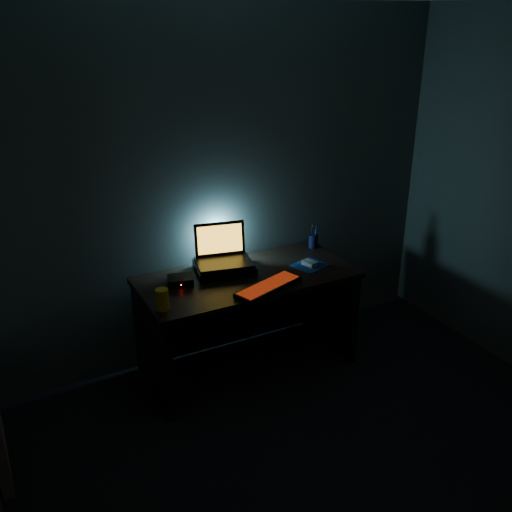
{
  "coord_description": "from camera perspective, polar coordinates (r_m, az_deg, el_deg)",
  "views": [
    {
      "loc": [
        -1.6,
        -1.57,
        2.43
      ],
      "look_at": [
        0.04,
        1.57,
        0.91
      ],
      "focal_mm": 40.0,
      "sensor_mm": 36.0,
      "label": 1
    }
  ],
  "objects": [
    {
      "name": "juice_glass",
      "position": [
        3.52,
        -9.36,
        -4.31
      ],
      "size": [
        0.09,
        0.09,
        0.14
      ],
      "primitive_type": "cylinder",
      "rotation": [
        0.0,
        0.0,
        -0.09
      ],
      "color": "#DDAB0B",
      "rests_on": "desk"
    },
    {
      "name": "desk",
      "position": [
        4.1,
        -1.17,
        -4.92
      ],
      "size": [
        1.5,
        0.7,
        0.75
      ],
      "color": "black",
      "rests_on": "ground"
    },
    {
      "name": "room",
      "position": [
        2.53,
        15.93,
        -5.49
      ],
      "size": [
        3.5,
        4.0,
        2.5
      ],
      "color": "black",
      "rests_on": "ground"
    },
    {
      "name": "laptop",
      "position": [
        4.0,
        -3.38,
        0.3
      ],
      "size": [
        0.43,
        0.35,
        0.26
      ],
      "rotation": [
        0.0,
        0.0,
        -0.21
      ],
      "color": "black",
      "rests_on": "riser"
    },
    {
      "name": "mousepad",
      "position": [
        4.1,
        5.37,
        -0.94
      ],
      "size": [
        0.27,
        0.25,
        0.0
      ],
      "primitive_type": "cube",
      "rotation": [
        0.0,
        0.0,
        0.28
      ],
      "color": "#0B2351",
      "rests_on": "desk"
    },
    {
      "name": "keyboard",
      "position": [
        3.74,
        1.24,
        -3.09
      ],
      "size": [
        0.52,
        0.31,
        0.03
      ],
      "rotation": [
        0.0,
        0.0,
        0.33
      ],
      "color": "black",
      "rests_on": "desk"
    },
    {
      "name": "router",
      "position": [
        3.83,
        -7.57,
        -2.45
      ],
      "size": [
        0.2,
        0.17,
        0.06
      ],
      "rotation": [
        0.0,
        0.0,
        -0.27
      ],
      "color": "black",
      "rests_on": "desk"
    },
    {
      "name": "riser",
      "position": [
        3.99,
        -3.19,
        -1.17
      ],
      "size": [
        0.45,
        0.38,
        0.06
      ],
      "primitive_type": "cube",
      "rotation": [
        0.0,
        0.0,
        -0.21
      ],
      "color": "black",
      "rests_on": "desk"
    },
    {
      "name": "mouse",
      "position": [
        4.09,
        5.38,
        -0.72
      ],
      "size": [
        0.09,
        0.12,
        0.03
      ],
      "primitive_type": "cube",
      "rotation": [
        0.0,
        0.0,
        0.28
      ],
      "color": "gray",
      "rests_on": "mousepad"
    },
    {
      "name": "pen_cup",
      "position": [
        4.41,
        5.75,
        1.5
      ],
      "size": [
        0.09,
        0.09,
        0.1
      ],
      "primitive_type": "cylinder",
      "rotation": [
        0.0,
        0.0,
        0.35
      ],
      "color": "black",
      "rests_on": "desk"
    }
  ]
}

